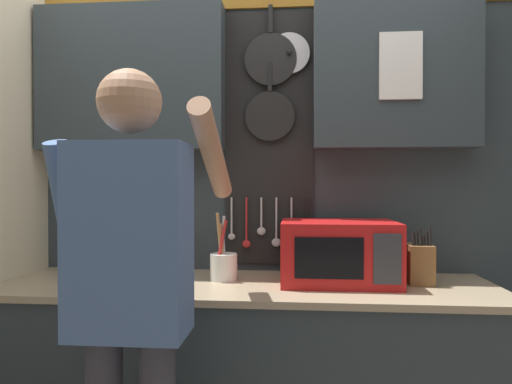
# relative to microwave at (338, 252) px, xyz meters

# --- Properties ---
(base_cabinet_counter) EXTENTS (2.28, 0.67, 0.89)m
(base_cabinet_counter) POSITION_rel_microwave_xyz_m (-0.43, -0.06, -0.59)
(base_cabinet_counter) COLOR #2D383D
(base_cabinet_counter) RESTS_ON ground_plane
(back_wall_unit) EXTENTS (2.85, 0.22, 2.43)m
(back_wall_unit) POSITION_rel_microwave_xyz_m (-0.43, 0.24, 0.50)
(back_wall_unit) COLOR #2D383D
(back_wall_unit) RESTS_ON ground_plane
(microwave) EXTENTS (0.53, 0.40, 0.29)m
(microwave) POSITION_rel_microwave_xyz_m (0.00, 0.00, 0.00)
(microwave) COLOR red
(microwave) RESTS_ON base_cabinet_counter
(knife_block) EXTENTS (0.12, 0.15, 0.26)m
(knife_block) POSITION_rel_microwave_xyz_m (0.37, 0.00, -0.05)
(knife_block) COLOR brown
(knife_block) RESTS_ON base_cabinet_counter
(utensil_crock) EXTENTS (0.13, 0.13, 0.32)m
(utensil_crock) POSITION_rel_microwave_xyz_m (-0.54, 0.00, -0.07)
(utensil_crock) COLOR white
(utensil_crock) RESTS_ON base_cabinet_counter
(person) EXTENTS (0.54, 0.62, 1.72)m
(person) POSITION_rel_microwave_xyz_m (-0.74, -0.68, -0.00)
(person) COLOR #383842
(person) RESTS_ON ground_plane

